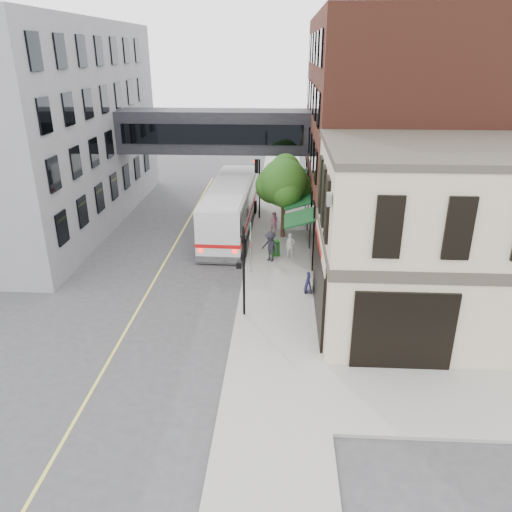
# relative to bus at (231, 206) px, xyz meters

# --- Properties ---
(ground) EXTENTS (120.00, 120.00, 0.00)m
(ground) POSITION_rel_bus_xyz_m (1.51, -14.32, -1.88)
(ground) COLOR #38383A
(ground) RESTS_ON ground
(sidewalk_main) EXTENTS (4.00, 60.00, 0.15)m
(sidewalk_main) POSITION_rel_bus_xyz_m (3.51, -0.32, -1.81)
(sidewalk_main) COLOR gray
(sidewalk_main) RESTS_ON ground
(corner_building) EXTENTS (10.19, 8.12, 8.45)m
(corner_building) POSITION_rel_bus_xyz_m (10.48, -12.32, 2.33)
(corner_building) COLOR #C3B695
(corner_building) RESTS_ON ground
(brick_building) EXTENTS (13.76, 18.00, 14.00)m
(brick_building) POSITION_rel_bus_xyz_m (11.49, 0.67, 5.11)
(brick_building) COLOR #502419
(brick_building) RESTS_ON ground
(opposite_building) EXTENTS (14.00, 24.00, 14.00)m
(opposite_building) POSITION_rel_bus_xyz_m (-15.49, 1.68, 5.12)
(opposite_building) COLOR slate
(opposite_building) RESTS_ON ground
(skyway_bridge) EXTENTS (14.00, 3.18, 3.00)m
(skyway_bridge) POSITION_rel_bus_xyz_m (-1.49, 3.68, 4.62)
(skyway_bridge) COLOR black
(skyway_bridge) RESTS_ON ground
(traffic_signal_near) EXTENTS (0.44, 0.22, 4.60)m
(traffic_signal_near) POSITION_rel_bus_xyz_m (1.88, -12.32, 1.10)
(traffic_signal_near) COLOR black
(traffic_signal_near) RESTS_ON sidewalk_main
(traffic_signal_far) EXTENTS (0.53, 0.28, 4.50)m
(traffic_signal_far) POSITION_rel_bus_xyz_m (1.77, 2.68, 1.46)
(traffic_signal_far) COLOR black
(traffic_signal_far) RESTS_ON sidewalk_main
(street_sign_pole) EXTENTS (0.08, 0.75, 3.00)m
(street_sign_pole) POSITION_rel_bus_xyz_m (1.90, -7.32, 0.05)
(street_sign_pole) COLOR gray
(street_sign_pole) RESTS_ON sidewalk_main
(street_tree) EXTENTS (3.80, 3.20, 5.60)m
(street_tree) POSITION_rel_bus_xyz_m (3.70, -1.10, 2.03)
(street_tree) COLOR #382619
(street_tree) RESTS_ON sidewalk_main
(lane_marking) EXTENTS (0.12, 40.00, 0.01)m
(lane_marking) POSITION_rel_bus_xyz_m (-3.49, -4.32, -1.88)
(lane_marking) COLOR #D8CC4C
(lane_marking) RESTS_ON ground
(bus) EXTENTS (3.27, 12.55, 3.36)m
(bus) POSITION_rel_bus_xyz_m (0.00, 0.00, 0.00)
(bus) COLOR silver
(bus) RESTS_ON ground
(pedestrian_a) EXTENTS (0.56, 0.39, 1.50)m
(pedestrian_a) POSITION_rel_bus_xyz_m (4.19, -4.89, -0.98)
(pedestrian_a) COLOR silver
(pedestrian_a) RESTS_ON sidewalk_main
(pedestrian_b) EXTENTS (0.76, 0.60, 1.50)m
(pedestrian_b) POSITION_rel_bus_xyz_m (3.14, -0.60, -0.98)
(pedestrian_b) COLOR pink
(pedestrian_b) RESTS_ON sidewalk_main
(pedestrian_c) EXTENTS (1.39, 1.24, 1.87)m
(pedestrian_c) POSITION_rel_bus_xyz_m (2.98, -5.60, -0.80)
(pedestrian_c) COLOR black
(pedestrian_c) RESTS_ON sidewalk_main
(newspaper_box) EXTENTS (0.59, 0.56, 0.97)m
(newspaper_box) POSITION_rel_bus_xyz_m (3.25, -4.72, -1.25)
(newspaper_box) COLOR #145212
(newspaper_box) RESTS_ON sidewalk_main
(sandwich_board) EXTENTS (0.38, 0.58, 1.04)m
(sandwich_board) POSITION_rel_bus_xyz_m (5.11, -9.71, -1.21)
(sandwich_board) COLOR black
(sandwich_board) RESTS_ON sidewalk_main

